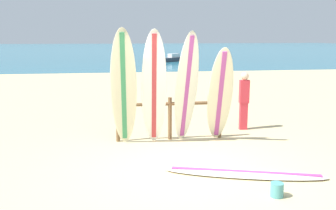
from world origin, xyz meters
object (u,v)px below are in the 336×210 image
at_px(surfboard_leaning_center, 220,95).
at_px(surfboard_lying_on_sand, 245,173).
at_px(surfboard_leaning_center_left, 186,88).
at_px(beachgoer_standing, 244,98).
at_px(surfboard_rack, 170,113).
at_px(surfboard_leaning_left, 154,88).
at_px(small_boat_offshore, 174,59).
at_px(surfboard_leaning_far_left, 124,88).
at_px(sand_bucket, 277,190).

height_order(surfboard_leaning_center, surfboard_lying_on_sand, surfboard_leaning_center).
distance_m(surfboard_leaning_center_left, beachgoer_standing, 2.02).
xyz_separation_m(surfboard_rack, surfboard_lying_on_sand, (0.96, -2.46, -0.61)).
relative_size(surfboard_leaning_left, beachgoer_standing, 1.71).
bearing_deg(surfboard_leaning_left, small_boat_offshore, 79.73).
height_order(surfboard_leaning_far_left, small_boat_offshore, surfboard_leaning_far_left).
height_order(surfboard_lying_on_sand, sand_bucket, sand_bucket).
height_order(surfboard_leaning_center_left, beachgoer_standing, surfboard_leaning_center_left).
bearing_deg(surfboard_leaning_left, surfboard_leaning_center_left, 3.73).
height_order(surfboard_leaning_left, surfboard_lying_on_sand, surfboard_leaning_left).
bearing_deg(surfboard_rack, sand_bucket, -71.46).
height_order(small_boat_offshore, sand_bucket, small_boat_offshore).
xyz_separation_m(surfboard_rack, surfboard_leaning_center, (1.08, -0.42, 0.45)).
xyz_separation_m(surfboard_leaning_left, surfboard_leaning_center, (1.49, -0.05, -0.19)).
height_order(surfboard_leaning_center, small_boat_offshore, surfboard_leaning_center).
bearing_deg(beachgoer_standing, sand_bucket, -102.64).
xyz_separation_m(surfboard_leaning_left, surfboard_lying_on_sand, (1.37, -2.09, -1.25)).
distance_m(surfboard_leaning_far_left, surfboard_leaning_center_left, 1.40).
relative_size(surfboard_leaning_far_left, surfboard_leaning_center_left, 1.03).
bearing_deg(small_boat_offshore, surfboard_leaning_far_left, -101.69).
bearing_deg(surfboard_leaning_far_left, sand_bucket, -53.88).
distance_m(surfboard_leaning_center, small_boat_offshore, 26.33).
bearing_deg(surfboard_leaning_far_left, beachgoer_standing, 17.87).
distance_m(surfboard_leaning_left, sand_bucket, 3.58).
bearing_deg(surfboard_leaning_center, beachgoer_standing, 48.06).
xyz_separation_m(surfboard_leaning_center_left, small_boat_offshore, (3.99, 26.02, -1.01)).
height_order(surfboard_leaning_left, surfboard_leaning_center, surfboard_leaning_left).
distance_m(surfboard_leaning_center_left, surfboard_lying_on_sand, 2.55).
bearing_deg(surfboard_leaning_center, small_boat_offshore, 82.93).
xyz_separation_m(surfboard_leaning_center_left, surfboard_lying_on_sand, (0.63, -2.14, -1.23)).
xyz_separation_m(small_boat_offshore, sand_bucket, (-3.18, -29.08, -0.14)).
height_order(surfboard_leaning_far_left, surfboard_lying_on_sand, surfboard_leaning_far_left).
bearing_deg(surfboard_leaning_far_left, surfboard_leaning_center, -1.70).
bearing_deg(sand_bucket, surfboard_leaning_center, 91.07).
bearing_deg(sand_bucket, small_boat_offshore, 83.75).
xyz_separation_m(surfboard_lying_on_sand, beachgoer_standing, (1.08, 3.11, 0.79)).
relative_size(beachgoer_standing, small_boat_offshore, 0.53).
distance_m(surfboard_leaning_center, sand_bucket, 3.12).
relative_size(surfboard_leaning_far_left, surfboard_leaning_center, 1.19).
relative_size(surfboard_leaning_center, surfboard_lying_on_sand, 0.77).
distance_m(surfboard_leaning_center, surfboard_lying_on_sand, 2.30).
distance_m(surfboard_leaning_far_left, small_boat_offshore, 26.63).
distance_m(surfboard_rack, surfboard_leaning_center, 1.24).
height_order(surfboard_leaning_left, sand_bucket, surfboard_leaning_left).
distance_m(surfboard_rack, beachgoer_standing, 2.14).
relative_size(surfboard_leaning_far_left, small_boat_offshore, 0.92).
relative_size(surfboard_leaning_far_left, surfboard_lying_on_sand, 0.91).
bearing_deg(surfboard_leaning_center_left, surfboard_leaning_far_left, -178.67).
xyz_separation_m(surfboard_rack, small_boat_offshore, (4.32, 25.70, -0.39)).
xyz_separation_m(surfboard_leaning_far_left, surfboard_leaning_left, (0.66, -0.02, -0.01)).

